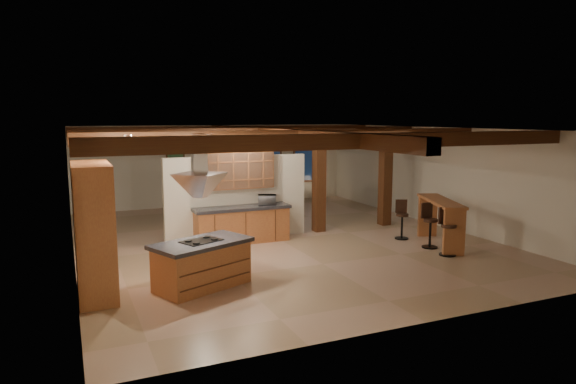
% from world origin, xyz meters
% --- Properties ---
extents(ground, '(12.00, 12.00, 0.00)m').
position_xyz_m(ground, '(0.00, 0.00, 0.00)').
color(ground, tan).
rests_on(ground, ground).
extents(room_walls, '(12.00, 12.00, 12.00)m').
position_xyz_m(room_walls, '(0.00, 0.00, 1.78)').
color(room_walls, silver).
rests_on(room_walls, ground).
extents(ceiling_beams, '(10.00, 12.00, 0.28)m').
position_xyz_m(ceiling_beams, '(0.00, 0.00, 2.76)').
color(ceiling_beams, '#3F1B0F').
rests_on(ceiling_beams, room_walls).
extents(timber_posts, '(2.50, 0.30, 2.90)m').
position_xyz_m(timber_posts, '(2.50, 0.50, 1.76)').
color(timber_posts, '#3F1B0F').
rests_on(timber_posts, ground).
extents(partition_wall, '(3.80, 0.18, 2.20)m').
position_xyz_m(partition_wall, '(-1.00, 0.50, 1.10)').
color(partition_wall, silver).
rests_on(partition_wall, ground).
extents(pantry_cabinet, '(0.67, 1.60, 2.40)m').
position_xyz_m(pantry_cabinet, '(-4.67, -2.60, 1.20)').
color(pantry_cabinet, '#AF7038').
rests_on(pantry_cabinet, ground).
extents(back_counter, '(2.50, 0.66, 0.94)m').
position_xyz_m(back_counter, '(-1.00, 0.11, 0.48)').
color(back_counter, '#AF7038').
rests_on(back_counter, ground).
extents(upper_display_cabinet, '(1.80, 0.36, 0.95)m').
position_xyz_m(upper_display_cabinet, '(-1.00, 0.31, 1.85)').
color(upper_display_cabinet, '#AF7038').
rests_on(upper_display_cabinet, partition_wall).
extents(range_hood, '(1.10, 1.10, 1.40)m').
position_xyz_m(range_hood, '(-2.81, -2.93, 1.78)').
color(range_hood, silver).
rests_on(range_hood, room_walls).
extents(back_windows, '(2.70, 0.07, 1.70)m').
position_xyz_m(back_windows, '(2.80, 5.93, 1.50)').
color(back_windows, '#3F1B0F').
rests_on(back_windows, room_walls).
extents(framed_art, '(0.65, 0.05, 0.85)m').
position_xyz_m(framed_art, '(-1.50, 5.94, 1.70)').
color(framed_art, '#3F1B0F').
rests_on(framed_art, room_walls).
extents(recessed_cans, '(3.16, 2.46, 0.03)m').
position_xyz_m(recessed_cans, '(-2.53, -1.93, 2.87)').
color(recessed_cans, silver).
rests_on(recessed_cans, room_walls).
extents(kitchen_island, '(2.06, 1.61, 0.91)m').
position_xyz_m(kitchen_island, '(-2.81, -2.93, 0.46)').
color(kitchen_island, '#AF7038').
rests_on(kitchen_island, ground).
extents(dining_table, '(1.95, 1.49, 0.61)m').
position_xyz_m(dining_table, '(0.33, 3.24, 0.30)').
color(dining_table, '#3C190F').
rests_on(dining_table, ground).
extents(sofa, '(2.00, 1.14, 0.55)m').
position_xyz_m(sofa, '(2.10, 5.50, 0.28)').
color(sofa, black).
rests_on(sofa, ground).
extents(microwave, '(0.54, 0.46, 0.25)m').
position_xyz_m(microwave, '(-0.31, 0.11, 1.07)').
color(microwave, '#B2B2B7').
rests_on(microwave, back_counter).
extents(bar_counter, '(1.31, 2.25, 1.15)m').
position_xyz_m(bar_counter, '(3.45, -2.15, 0.78)').
color(bar_counter, '#AF7038').
rests_on(bar_counter, ground).
extents(side_table, '(0.53, 0.53, 0.49)m').
position_xyz_m(side_table, '(3.87, 5.45, 0.25)').
color(side_table, '#3F1B0F').
rests_on(side_table, ground).
extents(table_lamp, '(0.30, 0.30, 0.35)m').
position_xyz_m(table_lamp, '(3.87, 5.45, 0.74)').
color(table_lamp, black).
rests_on(table_lamp, side_table).
extents(bar_stool_a, '(0.39, 0.41, 1.12)m').
position_xyz_m(bar_stool_a, '(2.98, -2.97, 0.57)').
color(bar_stool_a, black).
rests_on(bar_stool_a, ground).
extents(bar_stool_b, '(0.38, 0.38, 1.10)m').
position_xyz_m(bar_stool_b, '(3.06, -2.23, 0.56)').
color(bar_stool_b, black).
rests_on(bar_stool_b, ground).
extents(bar_stool_c, '(0.39, 0.40, 1.03)m').
position_xyz_m(bar_stool_c, '(3.00, -1.19, 0.52)').
color(bar_stool_c, black).
rests_on(bar_stool_c, ground).
extents(dining_chairs, '(2.08, 2.08, 1.13)m').
position_xyz_m(dining_chairs, '(0.33, 3.24, 0.57)').
color(dining_chairs, '#3F1B0F').
rests_on(dining_chairs, ground).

